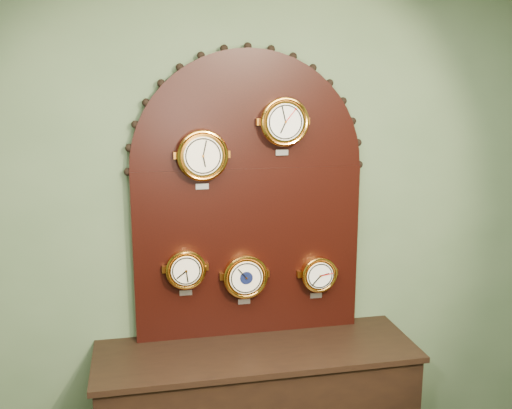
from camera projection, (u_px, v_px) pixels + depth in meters
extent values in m
plane|color=#4E6545|center=(246.00, 228.00, 3.13)|extent=(4.00, 0.00, 4.00)
cube|color=black|center=(248.00, 252.00, 3.11)|extent=(1.20, 0.06, 0.90)
cylinder|color=black|center=(248.00, 168.00, 3.01)|extent=(1.20, 0.06, 1.20)
cylinder|color=orange|center=(202.00, 155.00, 2.89)|extent=(0.24, 0.08, 0.24)
torus|color=orange|center=(203.00, 156.00, 2.86)|extent=(0.25, 0.02, 0.25)
cylinder|color=white|center=(203.00, 156.00, 2.85)|extent=(0.19, 0.01, 0.19)
cube|color=silver|center=(202.00, 186.00, 2.95)|extent=(0.06, 0.01, 0.03)
cylinder|color=orange|center=(283.00, 122.00, 2.94)|extent=(0.23, 0.08, 0.23)
torus|color=orange|center=(285.00, 122.00, 2.91)|extent=(0.25, 0.02, 0.25)
cylinder|color=white|center=(285.00, 122.00, 2.90)|extent=(0.18, 0.01, 0.18)
cube|color=silver|center=(282.00, 153.00, 3.00)|extent=(0.07, 0.01, 0.03)
cylinder|color=orange|center=(186.00, 268.00, 2.99)|extent=(0.19, 0.08, 0.19)
torus|color=orange|center=(186.00, 270.00, 2.96)|extent=(0.21, 0.02, 0.21)
cylinder|color=white|center=(186.00, 271.00, 2.96)|extent=(0.15, 0.01, 0.15)
cube|color=silver|center=(186.00, 293.00, 3.05)|extent=(0.06, 0.01, 0.03)
cylinder|color=orange|center=(245.00, 275.00, 3.07)|extent=(0.22, 0.08, 0.22)
torus|color=orange|center=(246.00, 277.00, 3.04)|extent=(0.24, 0.02, 0.24)
cylinder|color=white|center=(246.00, 278.00, 3.03)|extent=(0.17, 0.01, 0.17)
cube|color=silver|center=(244.00, 301.00, 3.12)|extent=(0.07, 0.01, 0.03)
cylinder|color=#0C1336|center=(246.00, 278.00, 3.03)|extent=(0.07, 0.00, 0.07)
cylinder|color=orange|center=(318.00, 273.00, 3.15)|extent=(0.18, 0.08, 0.18)
torus|color=orange|center=(320.00, 275.00, 3.12)|extent=(0.19, 0.02, 0.19)
cylinder|color=white|center=(320.00, 276.00, 3.11)|extent=(0.14, 0.01, 0.14)
cube|color=silver|center=(316.00, 296.00, 3.20)|extent=(0.06, 0.01, 0.03)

